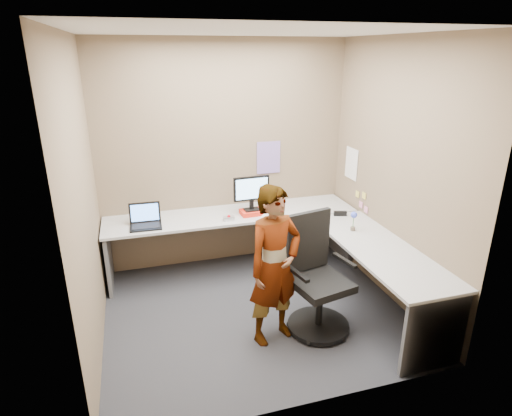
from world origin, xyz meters
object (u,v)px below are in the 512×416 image
object	(u,v)px
office_chair	(316,284)
person	(275,266)
desk	(284,240)
monitor	(252,190)

from	to	relation	value
office_chair	person	xyz separation A→B (m)	(-0.44, -0.05, 0.29)
desk	office_chair	world-z (taller)	office_chair
desk	person	xyz separation A→B (m)	(-0.39, -0.83, 0.16)
monitor	office_chair	distance (m)	1.44
desk	monitor	xyz separation A→B (m)	(-0.22, 0.52, 0.43)
desk	office_chair	bearing A→B (deg)	-86.30
monitor	office_chair	bearing A→B (deg)	-81.13
office_chair	person	size ratio (longest dim) A/B	0.75
office_chair	person	world-z (taller)	person
person	desk	bearing A→B (deg)	46.32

